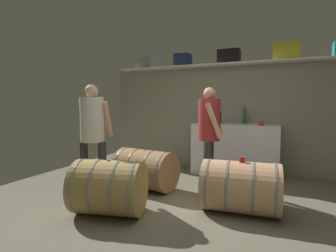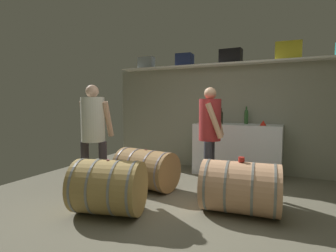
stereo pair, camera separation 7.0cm
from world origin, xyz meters
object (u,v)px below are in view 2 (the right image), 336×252
Objects in this scene: red_funnel at (263,123)px; wine_bottle_dark at (221,117)px; toolcase_black at (231,56)px; wine_glass at (205,118)px; wine_bottle_green at (246,116)px; wine_barrel_flank at (108,187)px; toolcase_grey at (146,63)px; visitor_tasting at (93,127)px; work_cabinet at (237,150)px; wine_barrel_far at (146,169)px; toolcase_yellow at (288,51)px; tasting_cup at (241,159)px; winemaker_pouring at (210,127)px; toolcase_navy at (185,60)px; wine_barrel_near at (240,187)px.

wine_bottle_dark is at bearing 175.23° from red_funnel.
toolcase_black reaches higher than wine_bottle_dark.
wine_bottle_green is at bearing -0.67° from wine_glass.
wine_bottle_dark is at bearing 58.23° from wine_barrel_flank.
toolcase_grey is 0.21× the size of visitor_tasting.
wine_glass is at bearing 149.89° from wine_bottle_dark.
wine_barrel_far is at bearing -129.07° from work_cabinet.
toolcase_black is at bearing 5.43° from wine_glass.
wine_bottle_dark is 1.79m from wine_barrel_far.
toolcase_yellow is 5.76× the size of tasting_cup.
work_cabinet is 14.25× the size of red_funnel.
wine_bottle_green is at bearing -2.46° from toolcase_grey.
visitor_tasting is at bearing -65.50° from winemaker_pouring.
toolcase_navy is at bearing 98.94° from wine_barrel_far.
wine_bottle_dark is 0.47m from wine_bottle_green.
toolcase_navy reaches higher than red_funnel.
visitor_tasting is (-1.05, -2.12, -0.06)m from wine_glass.
wine_barrel_flank is at bearing -106.08° from toolcase_black.
toolcase_yellow is (1.01, 0.00, 0.02)m from toolcase_black.
winemaker_pouring is (-0.35, -1.20, -0.12)m from wine_bottle_green.
wine_barrel_far is at bearing -94.51° from toolcase_navy.
wine_glass reaches higher than wine_barrel_near.
winemaker_pouring is (0.93, -1.25, -1.26)m from toolcase_navy.
wine_barrel_far is (-1.28, -1.57, -0.79)m from wine_bottle_green.
toolcase_grey is 2.83m from red_funnel.
red_funnel is 2.86m from visitor_tasting.
wine_glass reaches higher than wine_barrel_far.
tasting_cup is (1.53, -0.35, 0.36)m from wine_barrel_far.
toolcase_yellow is 2.80m from wine_barrel_near.
toolcase_grey is 0.35× the size of wine_barrel_near.
toolcase_yellow is at bearing 2.12° from toolcase_black.
visitor_tasting reaches higher than work_cabinet.
wine_bottle_green reaches higher than wine_barrel_far.
toolcase_black reaches higher than toolcase_navy.
visitor_tasting is at bearing -131.35° from wine_bottle_green.
wine_bottle_green reaches higher than work_cabinet.
wine_barrel_flank is at bearing -126.47° from toolcase_yellow.
wine_bottle_green is 2.09m from wine_barrel_near.
toolcase_navy is 1.45m from wine_bottle_dark.
toolcase_grey is at bearing 96.41° from wine_barrel_flank.
toolcase_grey reaches higher than toolcase_navy.
toolcase_navy is 2.52m from wine_barrel_far.
wine_bottle_dark is 0.30× the size of wine_barrel_near.
toolcase_grey is at bearing 178.13° from wine_glass.
toolcase_black is at bearing 69.24° from wine_bottle_dark.
toolcase_navy is 1.96m from toolcase_yellow.
toolcase_yellow is 1.97m from work_cabinet.
toolcase_grey is at bearing 178.57° from wine_bottle_green.
wine_bottle_dark is 2.21× the size of wine_glass.
toolcase_yellow reaches higher than winemaker_pouring.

